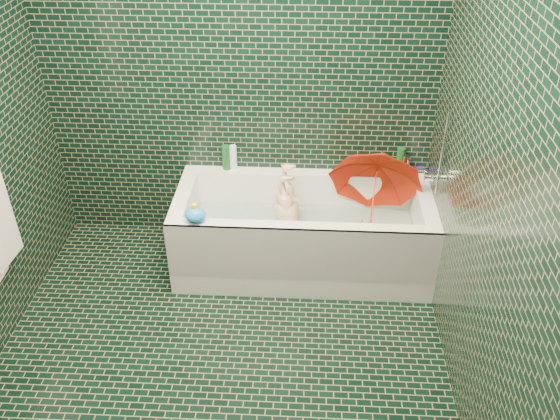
# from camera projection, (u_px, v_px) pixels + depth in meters

# --- Properties ---
(floor) EXTENTS (2.80, 2.80, 0.00)m
(floor) POSITION_uv_depth(u_px,v_px,m) (218.00, 374.00, 3.35)
(floor) COLOR black
(floor) RESTS_ON ground
(wall_back) EXTENTS (2.80, 0.00, 2.80)m
(wall_back) POSITION_uv_depth(u_px,v_px,m) (238.00, 72.00, 3.81)
(wall_back) COLOR black
(wall_back) RESTS_ON floor
(wall_right) EXTENTS (0.00, 2.80, 2.80)m
(wall_right) POSITION_uv_depth(u_px,v_px,m) (496.00, 195.00, 2.59)
(wall_right) COLOR black
(wall_right) RESTS_ON floor
(bathtub) EXTENTS (1.70, 0.75, 0.55)m
(bathtub) POSITION_uv_depth(u_px,v_px,m) (303.00, 240.00, 4.05)
(bathtub) COLOR white
(bathtub) RESTS_ON floor
(bath_mat) EXTENTS (1.35, 0.47, 0.01)m
(bath_mat) POSITION_uv_depth(u_px,v_px,m) (302.00, 245.00, 4.09)
(bath_mat) COLOR green
(bath_mat) RESTS_ON bathtub
(water) EXTENTS (1.48, 0.53, 0.00)m
(water) POSITION_uv_depth(u_px,v_px,m) (303.00, 228.00, 4.01)
(water) COLOR silver
(water) RESTS_ON bathtub
(faucet) EXTENTS (0.18, 0.19, 0.55)m
(faucet) POSITION_uv_depth(u_px,v_px,m) (434.00, 172.00, 3.70)
(faucet) COLOR silver
(faucet) RESTS_ON wall_right
(child) EXTENTS (0.88, 0.39, 0.26)m
(child) POSITION_uv_depth(u_px,v_px,m) (290.00, 225.00, 4.03)
(child) COLOR #E4BB8E
(child) RESTS_ON bathtub
(umbrella) EXTENTS (0.80, 0.87, 0.84)m
(umbrella) POSITION_uv_depth(u_px,v_px,m) (374.00, 194.00, 3.88)
(umbrella) COLOR red
(umbrella) RESTS_ON bathtub
(soap_bottle_a) EXTENTS (0.11, 0.12, 0.26)m
(soap_bottle_a) POSITION_uv_depth(u_px,v_px,m) (407.00, 177.00, 4.08)
(soap_bottle_a) COLOR white
(soap_bottle_a) RESTS_ON bathtub
(soap_bottle_b) EXTENTS (0.11, 0.11, 0.19)m
(soap_bottle_b) POSITION_uv_depth(u_px,v_px,m) (420.00, 174.00, 4.12)
(soap_bottle_b) COLOR #45207B
(soap_bottle_b) RESTS_ON bathtub
(soap_bottle_c) EXTENTS (0.18, 0.18, 0.18)m
(soap_bottle_c) POSITION_uv_depth(u_px,v_px,m) (396.00, 173.00, 4.13)
(soap_bottle_c) COLOR #154B1D
(soap_bottle_c) RESTS_ON bathtub
(bottle_right_tall) EXTENTS (0.07, 0.07, 0.20)m
(bottle_right_tall) POSITION_uv_depth(u_px,v_px,m) (400.00, 161.00, 4.07)
(bottle_right_tall) COLOR #154B1D
(bottle_right_tall) RESTS_ON bathtub
(bottle_right_pump) EXTENTS (0.06, 0.06, 0.16)m
(bottle_right_pump) POSITION_uv_depth(u_px,v_px,m) (406.00, 167.00, 4.04)
(bottle_right_pump) COLOR silver
(bottle_right_pump) RESTS_ON bathtub
(bottle_left_tall) EXTENTS (0.08, 0.08, 0.18)m
(bottle_left_tall) POSITION_uv_depth(u_px,v_px,m) (226.00, 157.00, 4.13)
(bottle_left_tall) COLOR #154B1D
(bottle_left_tall) RESTS_ON bathtub
(bottle_left_short) EXTENTS (0.06, 0.06, 0.18)m
(bottle_left_short) POSITION_uv_depth(u_px,v_px,m) (233.00, 157.00, 4.13)
(bottle_left_short) COLOR white
(bottle_left_short) RESTS_ON bathtub
(rubber_duck) EXTENTS (0.11, 0.08, 0.09)m
(rubber_duck) POSITION_uv_depth(u_px,v_px,m) (376.00, 168.00, 4.11)
(rubber_duck) COLOR yellow
(rubber_duck) RESTS_ON bathtub
(bath_toy) EXTENTS (0.14, 0.12, 0.13)m
(bath_toy) POSITION_uv_depth(u_px,v_px,m) (195.00, 215.00, 3.60)
(bath_toy) COLOR #1A8EF0
(bath_toy) RESTS_ON bathtub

